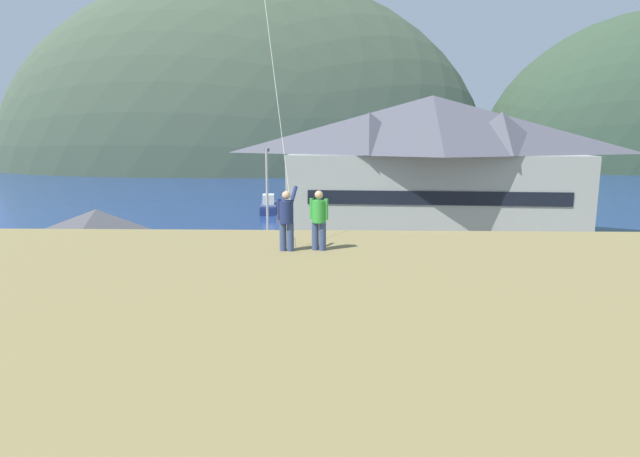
% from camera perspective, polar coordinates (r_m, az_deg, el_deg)
% --- Properties ---
extents(ground_plane, '(600.00, 600.00, 0.00)m').
position_cam_1_polar(ground_plane, '(25.19, 1.48, -10.72)').
color(ground_plane, '#66604C').
extents(parking_lot_pad, '(40.00, 20.00, 0.10)m').
position_cam_1_polar(parking_lot_pad, '(29.90, 1.50, -7.19)').
color(parking_lot_pad, gray).
rests_on(parking_lot_pad, ground).
extents(bay_water, '(360.00, 84.00, 0.03)m').
position_cam_1_polar(bay_water, '(84.00, 1.59, 4.13)').
color(bay_water, navy).
rests_on(bay_water, ground).
extents(far_hill_west_ridge, '(123.56, 56.42, 94.62)m').
position_cam_1_polar(far_hill_west_ridge, '(136.31, -8.60, 6.39)').
color(far_hill_west_ridge, '#42513D').
rests_on(far_hill_west_ridge, ground).
extents(harbor_lodge, '(26.20, 13.52, 12.21)m').
position_cam_1_polar(harbor_lodge, '(47.25, 11.92, 7.03)').
color(harbor_lodge, '#999E99').
rests_on(harbor_lodge, ground).
extents(storage_shed_near_lot, '(6.40, 5.28, 4.90)m').
position_cam_1_polar(storage_shed_near_lot, '(31.90, -22.83, -2.25)').
color(storage_shed_near_lot, '#756B5B').
rests_on(storage_shed_near_lot, ground).
extents(wharf_dock, '(3.20, 14.32, 0.70)m').
position_cam_1_polar(wharf_dock, '(60.96, -2.52, 2.10)').
color(wharf_dock, '#70604C').
rests_on(wharf_dock, ground).
extents(moored_boat_wharfside, '(2.41, 5.92, 2.16)m').
position_cam_1_polar(moored_boat_wharfside, '(60.83, -5.59, 2.40)').
color(moored_boat_wharfside, navy).
rests_on(moored_boat_wharfside, ground).
extents(moored_boat_outer_mooring, '(2.85, 7.09, 2.16)m').
position_cam_1_polar(moored_boat_outer_mooring, '(60.97, 0.73, 2.47)').
color(moored_boat_outer_mooring, '#A8A399').
rests_on(moored_boat_outer_mooring, ground).
extents(parked_car_back_row_right, '(4.29, 2.24, 1.82)m').
position_cam_1_polar(parked_car_back_row_right, '(33.43, 23.26, -4.34)').
color(parked_car_back_row_right, red).
rests_on(parked_car_back_row_right, parking_lot_pad).
extents(parked_car_front_row_silver, '(4.34, 2.33, 1.82)m').
position_cam_1_polar(parked_car_front_row_silver, '(26.54, 22.96, -8.01)').
color(parked_car_front_row_silver, '#B28923').
rests_on(parked_car_front_row_silver, parking_lot_pad).
extents(parked_car_front_row_red, '(4.26, 2.18, 1.82)m').
position_cam_1_polar(parked_car_front_row_red, '(26.26, -18.42, -7.91)').
color(parked_car_front_row_red, black).
rests_on(parked_car_front_row_red, parking_lot_pad).
extents(parked_car_back_row_left, '(4.25, 2.15, 1.82)m').
position_cam_1_polar(parked_car_back_row_left, '(25.05, -5.05, -8.29)').
color(parked_car_back_row_left, black).
rests_on(parked_car_back_row_left, parking_lot_pad).
extents(parked_car_front_row_end, '(4.23, 2.11, 1.82)m').
position_cam_1_polar(parked_car_front_row_end, '(32.77, -12.07, -4.00)').
color(parked_car_front_row_end, '#236633').
rests_on(parked_car_front_row_end, parking_lot_pad).
extents(parked_car_corner_spot, '(4.20, 2.06, 1.82)m').
position_cam_1_polar(parked_car_corner_spot, '(32.57, 13.26, -4.14)').
color(parked_car_corner_spot, navy).
rests_on(parked_car_corner_spot, parking_lot_pad).
extents(parked_car_mid_row_center, '(4.25, 2.15, 1.82)m').
position_cam_1_polar(parked_car_mid_row_center, '(31.18, -2.64, -4.52)').
color(parked_car_mid_row_center, '#B28923').
rests_on(parked_car_mid_row_center, parking_lot_pad).
extents(parked_car_mid_row_near, '(4.35, 2.37, 1.82)m').
position_cam_1_polar(parked_car_mid_row_near, '(24.91, 9.00, -8.48)').
color(parked_car_mid_row_near, silver).
rests_on(parked_car_mid_row_near, parking_lot_pad).
extents(parking_light_pole, '(0.24, 0.78, 7.96)m').
position_cam_1_polar(parking_light_pole, '(34.63, -5.72, 2.94)').
color(parking_light_pole, '#ADADB2').
rests_on(parking_light_pole, parking_lot_pad).
extents(person_kite_flyer, '(0.57, 0.63, 1.86)m').
position_cam_1_polar(person_kite_flyer, '(15.11, -3.65, 1.11)').
color(person_kite_flyer, '#384770').
rests_on(person_kite_flyer, grassy_hill_foreground).
extents(person_companion, '(0.54, 0.40, 1.74)m').
position_cam_1_polar(person_companion, '(15.17, -0.12, 1.11)').
color(person_companion, '#384770').
rests_on(person_companion, grassy_hill_foreground).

